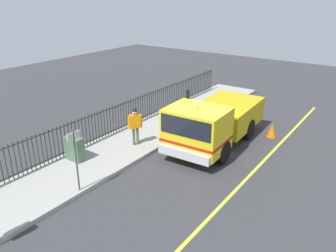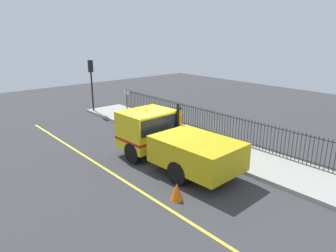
{
  "view_description": "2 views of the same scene",
  "coord_description": "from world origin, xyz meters",
  "px_view_note": "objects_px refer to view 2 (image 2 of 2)",
  "views": [
    {
      "loc": [
        -6.56,
        11.59,
        6.57
      ],
      "look_at": [
        1.15,
        0.7,
        1.23
      ],
      "focal_mm": 36.32,
      "sensor_mm": 36.0,
      "label": 1
    },
    {
      "loc": [
        -8.65,
        -10.83,
        5.77
      ],
      "look_at": [
        1.53,
        0.94,
        1.05
      ],
      "focal_mm": 33.12,
      "sensor_mm": 36.0,
      "label": 2
    }
  ],
  "objects_px": {
    "worker_standing": "(180,119)",
    "street_sign": "(127,103)",
    "traffic_light_near": "(91,75)",
    "traffic_cone": "(177,191)",
    "utility_cabinet": "(165,116)",
    "work_truck": "(167,138)"
  },
  "relations": [
    {
      "from": "worker_standing",
      "to": "utility_cabinet",
      "type": "relative_size",
      "value": 1.75
    },
    {
      "from": "traffic_cone",
      "to": "utility_cabinet",
      "type": "bearing_deg",
      "value": 52.41
    },
    {
      "from": "traffic_light_near",
      "to": "street_sign",
      "type": "bearing_deg",
      "value": 86.21
    },
    {
      "from": "work_truck",
      "to": "worker_standing",
      "type": "relative_size",
      "value": 3.62
    },
    {
      "from": "worker_standing",
      "to": "traffic_cone",
      "type": "xyz_separation_m",
      "value": [
        -4.52,
        -4.72,
        -0.88
      ]
    },
    {
      "from": "traffic_light_near",
      "to": "street_sign",
      "type": "distance_m",
      "value": 4.84
    },
    {
      "from": "utility_cabinet",
      "to": "street_sign",
      "type": "relative_size",
      "value": 0.43
    },
    {
      "from": "work_truck",
      "to": "street_sign",
      "type": "distance_m",
      "value": 6.33
    },
    {
      "from": "work_truck",
      "to": "traffic_cone",
      "type": "xyz_separation_m",
      "value": [
        -1.85,
        -2.65,
        -0.89
      ]
    },
    {
      "from": "worker_standing",
      "to": "traffic_light_near",
      "type": "height_order",
      "value": "traffic_light_near"
    },
    {
      "from": "worker_standing",
      "to": "street_sign",
      "type": "bearing_deg",
      "value": -132.76
    },
    {
      "from": "work_truck",
      "to": "traffic_cone",
      "type": "relative_size",
      "value": 9.43
    },
    {
      "from": "traffic_light_near",
      "to": "utility_cabinet",
      "type": "xyz_separation_m",
      "value": [
        1.78,
        -6.12,
        -2.15
      ]
    },
    {
      "from": "worker_standing",
      "to": "traffic_cone",
      "type": "bearing_deg",
      "value": -8.23
    },
    {
      "from": "utility_cabinet",
      "to": "traffic_cone",
      "type": "height_order",
      "value": "utility_cabinet"
    },
    {
      "from": "work_truck",
      "to": "street_sign",
      "type": "relative_size",
      "value": 2.76
    },
    {
      "from": "work_truck",
      "to": "utility_cabinet",
      "type": "height_order",
      "value": "work_truck"
    },
    {
      "from": "traffic_light_near",
      "to": "utility_cabinet",
      "type": "height_order",
      "value": "traffic_light_near"
    },
    {
      "from": "traffic_light_near",
      "to": "traffic_cone",
      "type": "relative_size",
      "value": 5.63
    },
    {
      "from": "street_sign",
      "to": "work_truck",
      "type": "bearing_deg",
      "value": -107.06
    },
    {
      "from": "work_truck",
      "to": "worker_standing",
      "type": "height_order",
      "value": "work_truck"
    },
    {
      "from": "worker_standing",
      "to": "traffic_cone",
      "type": "distance_m",
      "value": 6.6
    }
  ]
}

